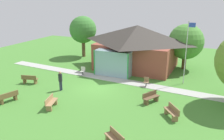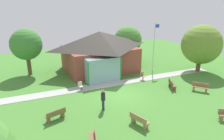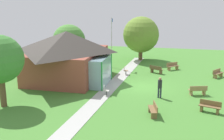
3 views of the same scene
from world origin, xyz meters
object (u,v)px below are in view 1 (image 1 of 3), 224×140
bench_mid_left (30,79)px  bench_front_right (115,139)px  bench_front_center (51,103)px  tree_behind_pavilion_right (186,42)px  visitor_strolling_lawn (60,79)px  patio_chair_west (83,71)px  bench_front_left (9,97)px  patio_chair_lawn_spare (146,82)px  bench_lawn_far_right (172,112)px  pavilion (136,46)px  flagpole (187,50)px  tree_behind_pavilion_left (83,30)px  bench_mid_right (151,98)px

bench_mid_left → bench_front_right: (11.27, -5.65, 0.00)m
bench_front_center → tree_behind_pavilion_right: bearing=136.1°
bench_mid_left → visitor_strolling_lawn: (3.70, -0.20, 0.62)m
patio_chair_west → tree_behind_pavilion_right: (9.17, 6.73, 2.65)m
bench_front_left → patio_chair_lawn_spare: 11.65m
tree_behind_pavilion_right → bench_front_center: bearing=-117.3°
bench_mid_left → bench_lawn_far_right: 13.54m
bench_front_center → visitor_strolling_lawn: 3.43m
bench_front_right → patio_chair_lawn_spare: patio_chair_lawn_spare is taller
bench_mid_left → visitor_strolling_lawn: size_ratio=0.90×
pavilion → patio_chair_west: bearing=-130.2°
flagpole → bench_front_right: size_ratio=3.95×
tree_behind_pavilion_left → bench_front_right: bearing=-54.3°
visitor_strolling_lawn → bench_front_left: bearing=-30.2°
bench_front_center → patio_chair_west: patio_chair_west is taller
patio_chair_lawn_spare → patio_chair_west: size_ratio=1.00×
tree_behind_pavilion_right → tree_behind_pavilion_left: tree_behind_pavilion_left is taller
pavilion → tree_behind_pavilion_left: (-8.10, 2.06, 1.09)m
flagpole → tree_behind_pavilion_left: flagpole is taller
pavilion → bench_front_center: (-2.26, -12.34, -2.11)m
bench_front_right → visitor_strolling_lawn: 9.35m
bench_mid_left → bench_front_left: bearing=-84.1°
bench_mid_left → tree_behind_pavilion_left: size_ratio=0.29×
pavilion → bench_front_right: pavilion is taller
tree_behind_pavilion_left → bench_mid_left: bearing=-86.0°
bench_front_right → bench_front_center: same height
flagpole → bench_mid_right: 6.27m
flagpole → pavilion: bearing=152.4°
patio_chair_lawn_spare → tree_behind_pavilion_left: size_ratio=0.16×
patio_chair_lawn_spare → visitor_strolling_lawn: bearing=23.7°
pavilion → bench_mid_right: pavilion is taller
bench_mid_left → visitor_strolling_lawn: 3.76m
pavilion → patio_chair_lawn_spare: bearing=-61.4°
bench_mid_right → patio_chair_west: bearing=-86.0°
patio_chair_west → bench_front_right: bearing=117.9°
bench_front_left → bench_mid_right: bearing=-48.7°
bench_lawn_far_right → bench_mid_right: bearing=9.9°
patio_chair_lawn_spare → tree_behind_pavilion_left: bearing=-41.7°
bench_mid_left → tree_behind_pavilion_right: tree_behind_pavilion_right is taller
visitor_strolling_lawn → tree_behind_pavilion_right: tree_behind_pavilion_right is taller
bench_front_left → bench_front_center: 3.67m
pavilion → bench_front_center: size_ratio=5.89×
bench_front_left → visitor_strolling_lawn: visitor_strolling_lawn is taller
flagpole → bench_mid_right: flagpole is taller
pavilion → flagpole: size_ratio=1.58×
bench_front_right → bench_mid_right: bearing=-57.0°
bench_front_left → patio_chair_lawn_spare: patio_chair_lawn_spare is taller
bench_front_left → bench_front_center: bearing=-63.6°
bench_lawn_far_right → visitor_strolling_lawn: bearing=45.9°
bench_lawn_far_right → bench_mid_right: size_ratio=0.94×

